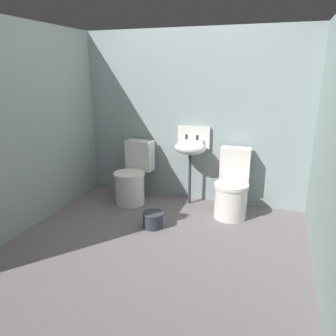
% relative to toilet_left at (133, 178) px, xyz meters
% --- Properties ---
extents(ground_plane, '(3.31, 2.96, 0.08)m').
position_rel_toilet_left_xyz_m(ground_plane, '(0.70, -0.93, -0.36)').
color(ground_plane, slate).
extents(wall_back, '(3.31, 0.10, 2.17)m').
position_rel_toilet_left_xyz_m(wall_back, '(0.70, 0.40, 0.77)').
color(wall_back, '#8A9899').
rests_on(wall_back, ground).
extents(wall_left, '(0.10, 2.76, 2.17)m').
position_rel_toilet_left_xyz_m(wall_left, '(-0.81, -0.83, 0.77)').
color(wall_left, gray).
rests_on(wall_left, ground).
extents(wall_right, '(0.10, 2.76, 2.17)m').
position_rel_toilet_left_xyz_m(wall_right, '(2.20, -0.83, 0.77)').
color(wall_right, gray).
rests_on(wall_right, ground).
extents(toilet_left, '(0.43, 0.62, 0.78)m').
position_rel_toilet_left_xyz_m(toilet_left, '(0.00, 0.00, 0.00)').
color(toilet_left, white).
rests_on(toilet_left, ground).
extents(toilet_right, '(0.41, 0.60, 0.78)m').
position_rel_toilet_left_xyz_m(toilet_right, '(1.29, -0.00, 0.00)').
color(toilet_right, white).
rests_on(toilet_right, ground).
extents(sink, '(0.42, 0.35, 0.99)m').
position_rel_toilet_left_xyz_m(sink, '(0.73, 0.19, 0.43)').
color(sink, '#2F343E').
rests_on(sink, ground).
extents(bucket, '(0.24, 0.24, 0.18)m').
position_rel_toilet_left_xyz_m(bucket, '(0.53, -0.63, -0.23)').
color(bucket, '#2F343E').
rests_on(bucket, ground).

